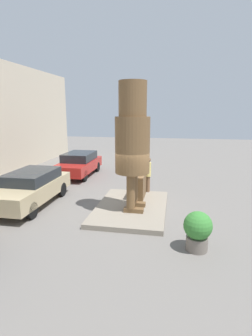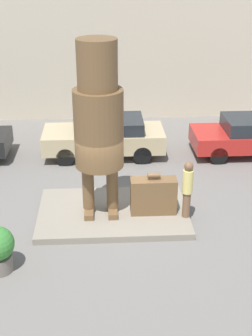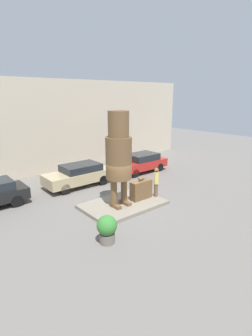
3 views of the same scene
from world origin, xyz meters
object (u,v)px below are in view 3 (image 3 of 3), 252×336
at_px(planter_pot, 107,228).
at_px(parked_car_tan, 79,174).
at_px(statue_figure, 119,152).
at_px(tourist, 156,181).
at_px(parked_car_red, 141,162).
at_px(giant_suitcase, 141,190).

bearing_deg(planter_pot, parked_car_tan, 68.72).
xyz_separation_m(statue_figure, tourist, (2.44, -0.38, -1.97)).
relative_size(tourist, parked_car_tan, 0.38).
xyz_separation_m(parked_car_red, planter_pot, (-8.19, -6.74, -0.12)).
bearing_deg(parked_car_tan, statue_figure, 87.54).
distance_m(parked_car_red, planter_pot, 10.61).
relative_size(giant_suitcase, parked_car_red, 0.31).
distance_m(statue_figure, parked_car_tan, 5.10).
height_order(parked_car_tan, parked_car_red, parked_car_tan).
bearing_deg(statue_figure, planter_pot, -136.63).
height_order(giant_suitcase, tourist, tourist).
distance_m(statue_figure, parked_car_red, 7.55).
bearing_deg(giant_suitcase, statue_figure, 176.69).
bearing_deg(parked_car_red, planter_pot, 39.45).
relative_size(giant_suitcase, tourist, 0.77).
height_order(parked_car_tan, planter_pot, parked_car_tan).
relative_size(statue_figure, parked_car_red, 1.17).
bearing_deg(giant_suitcase, tourist, -17.44).
distance_m(tourist, planter_pot, 5.34).
relative_size(tourist, parked_car_red, 0.40).
xyz_separation_m(tourist, parked_car_tan, (-2.24, 4.93, -0.33)).
height_order(tourist, parked_car_tan, tourist).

